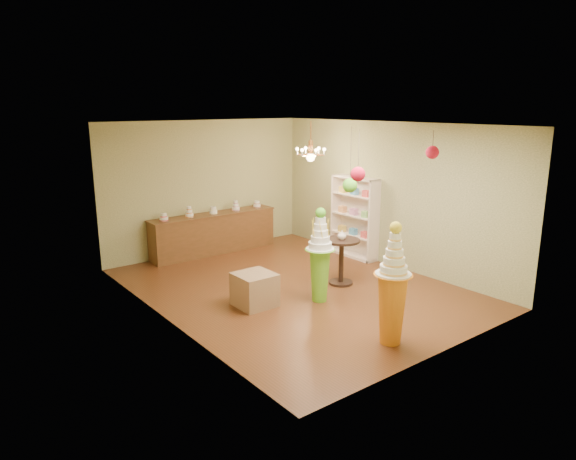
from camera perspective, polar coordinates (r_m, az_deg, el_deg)
floor at (r=9.64m, az=0.69°, el=-6.45°), size 6.50×6.50×0.00m
ceiling at (r=9.05m, az=0.75°, el=11.67°), size 6.50×6.50×0.00m
wall_back at (r=11.91m, az=-9.06°, el=4.76°), size 5.00×0.04×3.00m
wall_front at (r=7.05m, az=17.35°, el=-1.96°), size 5.00×0.04×3.00m
wall_left at (r=7.96m, az=-13.55°, el=0.07°), size 0.04×6.50×3.00m
wall_right at (r=10.93m, az=11.07°, el=3.88°), size 0.04×6.50×3.00m
pedestal_green at (r=8.83m, az=3.56°, el=-3.68°), size 0.62×0.62×1.66m
pedestal_orange at (r=7.44m, az=11.49°, el=-7.41°), size 0.51×0.51×1.79m
burlap_riser at (r=8.76m, az=-3.72°, el=-6.62°), size 0.63×0.63×0.57m
sideboard at (r=11.87m, az=-8.23°, el=-0.27°), size 3.04×0.54×1.16m
shelving_unit at (r=11.46m, az=7.41°, el=1.43°), size 0.33×1.20×1.80m
round_table at (r=9.74m, az=5.95°, el=-2.80°), size 0.80×0.80×0.88m
vase at (r=9.63m, az=6.01°, el=-0.53°), size 0.18×0.18×0.17m
pom_red_left at (r=7.58m, az=7.78°, el=6.18°), size 0.22×0.22×0.76m
pom_green_mid at (r=8.39m, az=6.89°, el=4.97°), size 0.24×0.24×1.06m
pom_red_right at (r=7.24m, az=15.74°, el=8.31°), size 0.18×0.18×0.38m
chandelier at (r=10.90m, az=2.53°, el=8.35°), size 0.78×0.78×0.85m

